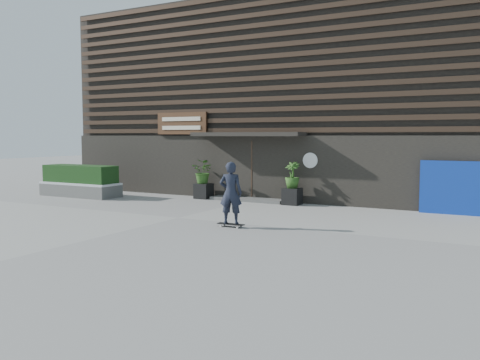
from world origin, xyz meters
The scene contains 12 objects.
ground centered at (0.00, 0.00, 0.00)m, with size 80.00×80.00×0.00m, color #97958F.
entrance_step centered at (0.00, 4.60, 0.06)m, with size 3.00×0.80×0.12m, color #4E4E4B.
planter_pot_left centered at (-1.90, 4.40, 0.30)m, with size 0.60×0.60×0.60m, color black.
bamboo_left centered at (-1.90, 4.40, 1.08)m, with size 0.86×0.75×0.96m, color #2D591E.
planter_pot_right centered at (1.90, 4.40, 0.30)m, with size 0.60×0.60×0.60m, color black.
bamboo_right centered at (1.90, 4.40, 1.08)m, with size 0.54×0.54×0.96m, color #2D591E.
raised_bed centered at (-6.79, 2.62, 0.25)m, with size 3.50×1.20×0.50m, color #535350.
snow_layer centered at (-6.79, 2.62, 0.54)m, with size 3.50×1.20×0.08m, color silver.
hedge centered at (-6.79, 2.62, 0.93)m, with size 3.30×1.00×0.70m, color #143413.
blue_tarp centered at (7.16, 4.70, 0.85)m, with size 1.81×0.12×1.70m, color #0B2A95.
building centered at (0.00, 9.96, 3.99)m, with size 18.00×11.00×8.00m.
skateboarder centered at (2.18, -0.61, 0.94)m, with size 0.78×0.57×1.79m.
Camera 1 is at (8.93, -12.50, 2.49)m, focal length 37.92 mm.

